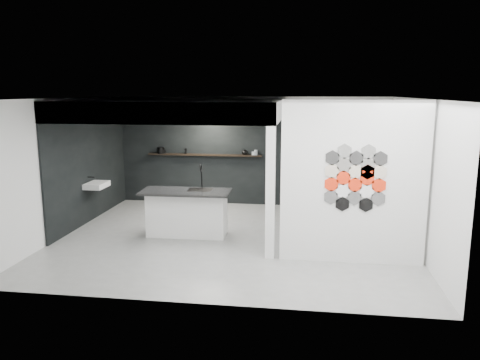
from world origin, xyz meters
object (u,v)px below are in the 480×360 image
Objects in this scene: kettle at (245,152)px; glass_bowl at (254,153)px; partition_panel at (353,183)px; bottle_dark at (186,151)px; stockpot at (161,150)px; wall_basin at (97,185)px; kitchen_island at (187,212)px; glass_vase at (256,152)px; utensil_cup at (164,152)px.

glass_bowl is (0.25, 0.00, -0.02)m from kettle.
partition_panel is 19.99× the size of bottle_dark.
stockpot is 1.55× the size of glass_bowl.
bottle_dark reaches higher than wall_basin.
stockpot is (-4.60, 3.87, -0.00)m from partition_panel.
bottle_dark is (-0.73, 2.78, 0.90)m from kitchen_island.
partition_panel reaches higher than wall_basin.
kitchen_island is 3.13m from glass_vase.
glass_vase is (2.53, 0.00, -0.01)m from stockpot.
bottle_dark reaches higher than kettle.
wall_basin is 3.76m from kettle.
partition_panel reaches higher than utensil_cup.
kettle is at bearing 0.00° from stockpot.
glass_bowl is at bearing 180.00° from glass_vase.
bottle_dark is 1.56× the size of utensil_cup.
glass_vase reaches higher than utensil_cup.
kettle is 0.29m from glass_vase.
kettle is at bearing 180.00° from glass_vase.
wall_basin is 2.33m from utensil_cup.
glass_vase is at bearing 0.00° from stockpot.
wall_basin is 0.33× the size of kitchen_island.
wall_basin is 2.41m from kitchen_island.
glass_bowl is 0.05m from glass_vase.
glass_bowl is 0.88× the size of bottle_dark.
utensil_cup is (-0.58, 0.00, -0.03)m from bottle_dark.
utensil_cup is (0.95, 2.07, 0.51)m from wall_basin.
kettle reaches higher than wall_basin.
kitchen_island is at bearing -111.14° from glass_bowl.
stockpot is at bearing 139.97° from partition_panel.
stockpot reaches higher than wall_basin.
stockpot is at bearing 67.28° from wall_basin.
kitchen_island is 3.11m from glass_bowl.
kettle is 1.56m from bottle_dark.
kitchen_island is 3.25m from stockpot.
kettle is 1.16× the size of glass_vase.
kitchen_island is 13.51× the size of glass_vase.
kitchen_island is 3.20m from utensil_cup.
kitchen_island reaches higher than utensil_cup.
glass_vase is 2.44m from utensil_cup.
bottle_dark is 0.58m from utensil_cup.
utensil_cup is (-2.39, 0.00, 0.00)m from glass_bowl.
stockpot is at bearing 180.00° from utensil_cup.
stockpot is (0.86, 2.07, 0.55)m from wall_basin.
kitchen_island is at bearing 161.27° from partition_panel.
partition_panel is 4.67× the size of wall_basin.
stockpot is 0.10m from utensil_cup.
wall_basin is 3.85× the size of kettle.
kettle is 1.74× the size of utensil_cup.
utensil_cup is at bearing 180.00° from glass_bowl.
wall_basin is at bearing -114.80° from utensil_cup.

